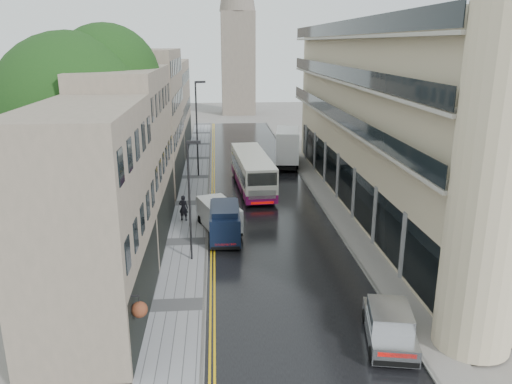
{
  "coord_description": "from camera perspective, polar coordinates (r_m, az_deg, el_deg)",
  "views": [
    {
      "loc": [
        -3.77,
        -11.55,
        12.63
      ],
      "look_at": [
        -1.38,
        18.0,
        3.76
      ],
      "focal_mm": 35.0,
      "sensor_mm": 36.0,
      "label": 1
    }
  ],
  "objects": [
    {
      "name": "white_lorry",
      "position": [
        51.56,
        2.43,
        4.77
      ],
      "size": [
        3.35,
        7.88,
        4.01
      ],
      "primitive_type": null,
      "rotation": [
        0.0,
        0.0,
        -0.14
      ],
      "color": "white",
      "rests_on": "road"
    },
    {
      "name": "pedestrian",
      "position": [
        36.87,
        -8.29,
        -1.8
      ],
      "size": [
        0.79,
        0.63,
        1.9
      ],
      "primitive_type": "imported",
      "rotation": [
        0.0,
        0.0,
        2.86
      ],
      "color": "black",
      "rests_on": "left_sidewalk"
    },
    {
      "name": "left_sidewalk",
      "position": [
        41.08,
        -7.3,
        -1.31
      ],
      "size": [
        2.7,
        85.0,
        0.12
      ],
      "primitive_type": "cube",
      "color": "gray",
      "rests_on": "ground"
    },
    {
      "name": "tree_near",
      "position": [
        33.23,
        -19.88,
        5.81
      ],
      "size": [
        10.56,
        10.56,
        13.89
      ],
      "primitive_type": null,
      "color": "black",
      "rests_on": "ground"
    },
    {
      "name": "navy_van",
      "position": [
        31.84,
        -5.17,
        -4.34
      ],
      "size": [
        1.99,
        4.89,
        2.48
      ],
      "primitive_type": null,
      "rotation": [
        0.0,
        0.0,
        -0.01
      ],
      "color": "black",
      "rests_on": "road"
    },
    {
      "name": "lamp_post_far",
      "position": [
        48.49,
        -6.77,
        7.07
      ],
      "size": [
        1.04,
        0.51,
        9.07
      ],
      "primitive_type": null,
      "rotation": [
        0.0,
        0.0,
        0.29
      ],
      "color": "black",
      "rests_on": "left_sidewalk"
    },
    {
      "name": "lamp_post_near",
      "position": [
        29.38,
        -7.6,
        -1.16
      ],
      "size": [
        0.81,
        0.2,
        7.2
      ],
      "primitive_type": null,
      "rotation": [
        0.0,
        0.0,
        -0.02
      ],
      "color": "black",
      "rests_on": "left_sidewalk"
    },
    {
      "name": "cream_bus",
      "position": [
        41.48,
        -1.46,
        1.2
      ],
      "size": [
        3.35,
        11.6,
        3.12
      ],
      "primitive_type": null,
      "rotation": [
        0.0,
        0.0,
        0.07
      ],
      "color": "white",
      "rests_on": "road"
    },
    {
      "name": "tree_far",
      "position": [
        45.79,
        -15.34,
        8.03
      ],
      "size": [
        9.24,
        9.24,
        12.46
      ],
      "primitive_type": null,
      "color": "black",
      "rests_on": "ground"
    },
    {
      "name": "road",
      "position": [
        41.21,
        0.85,
        -1.18
      ],
      "size": [
        9.0,
        85.0,
        0.02
      ],
      "primitive_type": "cube",
      "color": "black",
      "rests_on": "ground"
    },
    {
      "name": "white_van",
      "position": [
        33.31,
        -4.84,
        -3.78
      ],
      "size": [
        3.25,
        4.88,
        2.04
      ],
      "primitive_type": null,
      "rotation": [
        0.0,
        0.0,
        0.32
      ],
      "color": "silver",
      "rests_on": "road"
    },
    {
      "name": "old_shop_row",
      "position": [
        42.46,
        -12.35,
        7.29
      ],
      "size": [
        4.5,
        56.0,
        12.0
      ],
      "primitive_type": null,
      "color": "gray",
      "rests_on": "ground"
    },
    {
      "name": "silver_hatchback",
      "position": [
        21.86,
        13.23,
        -16.5
      ],
      "size": [
        2.7,
        4.63,
        1.63
      ],
      "primitive_type": null,
      "rotation": [
        0.0,
        0.0,
        -0.19
      ],
      "color": "#ADAEB2",
      "rests_on": "road"
    },
    {
      "name": "right_sidewalk",
      "position": [
        42.04,
        8.2,
        -0.92
      ],
      "size": [
        1.8,
        85.0,
        0.12
      ],
      "primitive_type": "cube",
      "color": "slate",
      "rests_on": "ground"
    },
    {
      "name": "modern_block",
      "position": [
        40.49,
        15.92,
        8.03
      ],
      "size": [
        8.0,
        40.0,
        14.0
      ],
      "primitive_type": null,
      "color": "#C0B28F",
      "rests_on": "ground"
    }
  ]
}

